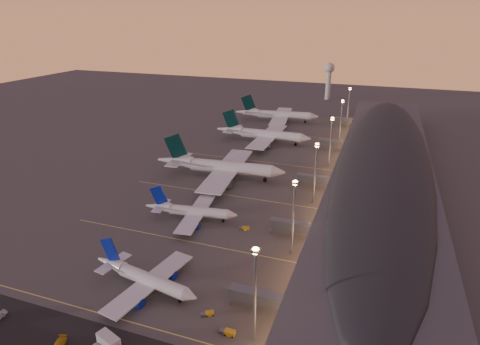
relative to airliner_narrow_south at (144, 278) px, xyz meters
The scene contains 14 objects.
ground 32.00m from the airliner_narrow_south, 91.07° to the left, with size 700.00×700.00×0.00m, color #423F3D.
airliner_narrow_south is the anchor object (origin of this frame).
airliner_narrow_north 42.25m from the airliner_narrow_south, 98.01° to the left, with size 36.31×32.70×12.97m.
airliner_wide_near 85.55m from the airliner_narrow_south, 97.81° to the left, with size 63.50×58.07×20.31m.
airliner_wide_mid 145.84m from the airliner_narrow_south, 93.36° to the left, with size 59.17×53.64×19.00m.
airliner_wide_far 197.52m from the airliner_narrow_south, 93.92° to the left, with size 59.94×55.04×19.18m.
terminal_building 121.06m from the airliner_narrow_south, 59.57° to the left, with size 56.35×255.00×17.46m.
light_masts 104.06m from the airliner_narrow_south, 69.91° to the left, with size 2.20×217.20×25.90m.
radar_tower 292.55m from the airliner_narrow_south, 88.15° to the left, with size 9.00×9.00×32.50m.
lane_markings 71.89m from the airliner_narrow_south, 90.47° to the left, with size 90.00×180.36×0.00m.
baggage_tug_a 30.23m from the airliner_narrow_south, 16.77° to the right, with size 4.03×1.87×1.19m.
baggage_tug_b 22.11m from the airliner_narrow_south, 11.06° to the right, with size 3.58×2.92×1.01m.
baggage_tug_c 44.08m from the airliner_narrow_south, 68.77° to the left, with size 3.92×2.01×1.12m.
catering_truck_a 22.89m from the airliner_narrow_south, 78.24° to the right, with size 7.16×4.59×3.76m.
Camera 1 is at (58.01, -111.65, 73.21)m, focal length 30.00 mm.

